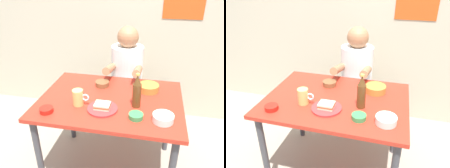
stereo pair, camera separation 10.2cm
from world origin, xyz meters
The scene contains 15 objects.
ground_plane centered at (0.00, 0.00, 0.00)m, with size 6.00×6.00×0.00m, color gray.
wall_back centered at (0.00, 1.05, 1.30)m, with size 4.40×0.09×2.60m.
dining_table centered at (0.00, 0.00, 0.65)m, with size 1.10×0.80×0.74m.
stool centered at (0.04, 0.63, 0.35)m, with size 0.34×0.34×0.45m.
person_seated centered at (0.04, 0.62, 0.77)m, with size 0.33×0.56×0.72m.
plate_orange centered at (-0.03, -0.17, 0.75)m, with size 0.22×0.22×0.01m, color red.
sandwich centered at (-0.03, -0.17, 0.77)m, with size 0.11×0.09×0.04m.
beer_mug centered at (-0.21, -0.14, 0.80)m, with size 0.13×0.08×0.12m.
beer_bottle centered at (0.21, -0.07, 0.86)m, with size 0.06×0.06×0.26m.
soup_bowl_orange centered at (0.28, 0.19, 0.77)m, with size 0.17×0.17×0.05m.
sambal_bowl_red centered at (-0.40, -0.28, 0.76)m, with size 0.10×0.10×0.03m.
rice_bowl_white centered at (0.40, -0.22, 0.77)m, with size 0.14×0.14×0.05m.
dip_bowl_green centered at (0.22, -0.23, 0.76)m, with size 0.10×0.10×0.03m.
condiment_bowl_brown centered at (-0.11, 0.19, 0.76)m, with size 0.12×0.12×0.04m.
spoon centered at (-0.28, 0.04, 0.75)m, with size 0.11×0.08×0.01m.
Camera 2 is at (0.41, -1.44, 1.62)m, focal length 35.57 mm.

